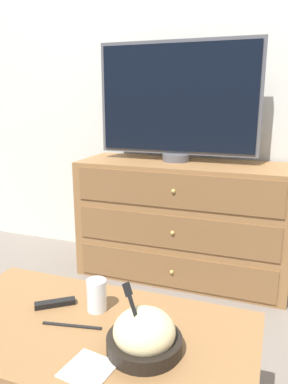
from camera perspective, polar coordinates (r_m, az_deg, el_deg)
The scene contains 10 objects.
ground_plane at distance 2.66m, azimuth 6.32°, elevation -9.94°, with size 12.00×12.00×0.00m, color #70665B.
wall_back at distance 2.46m, azimuth 7.33°, elevation 19.10°, with size 12.00×0.05×2.60m.
dresser at distance 2.30m, azimuth 5.88°, elevation -4.35°, with size 1.25×0.46×0.71m.
tv at distance 2.23m, azimuth 5.12°, elevation 13.67°, with size 0.95×0.16×0.69m.
coffee_table at distance 1.26m, azimuth -8.19°, elevation -21.82°, with size 1.00×0.53×0.40m.
takeout_bowl at distance 1.10m, azimuth 0.04°, elevation -20.99°, with size 0.21×0.21×0.20m.
drink_cup at distance 1.28m, azimuth -7.21°, elevation -15.58°, with size 0.07×0.07×0.11m.
napkin at distance 1.08m, azimuth -8.50°, elevation -25.18°, with size 0.14×0.14×0.00m.
knife at distance 1.24m, azimuth -10.93°, elevation -19.37°, with size 0.19×0.04×0.01m.
remote_control at distance 1.35m, azimuth -13.39°, elevation -16.17°, with size 0.13×0.10×0.02m.
Camera 1 is at (0.55, -2.37, 1.09)m, focal length 35.00 mm.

